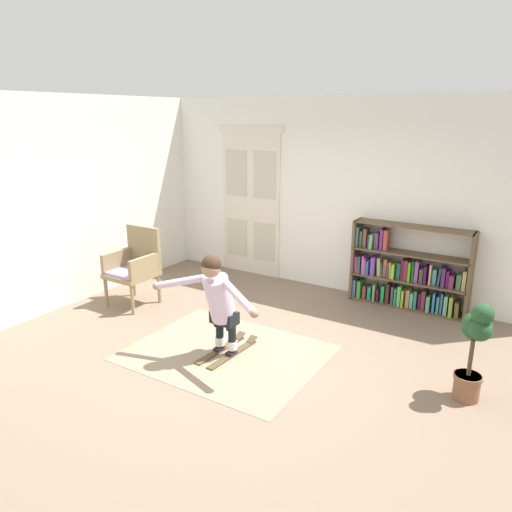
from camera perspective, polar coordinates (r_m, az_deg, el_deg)
name	(u,v)px	position (r m, az deg, el deg)	size (l,w,h in m)	color
ground_plane	(243,354)	(5.58, -1.52, -11.58)	(7.20, 7.20, 0.00)	#7A6553
back_wall	(338,196)	(7.33, 9.74, 7.02)	(6.00, 0.10, 2.90)	white
side_wall_left	(84,199)	(7.38, -19.75, 6.35)	(0.10, 6.00, 2.90)	white
double_door	(251,202)	(8.01, -0.62, 6.45)	(1.22, 0.05, 2.45)	beige
rug	(226,353)	(5.61, -3.56, -11.40)	(2.15, 1.71, 0.01)	gray
bookshelf	(405,274)	(7.02, 17.26, -2.03)	(1.62, 0.30, 1.18)	brown
wicker_chair	(135,264)	(7.01, -14.19, -0.98)	(0.61, 0.61, 1.10)	#8E7955
potted_plant	(475,344)	(5.00, 24.58, -9.54)	(0.29, 0.38, 0.99)	brown
skis_pair	(228,350)	(5.63, -3.36, -11.11)	(0.32, 0.85, 0.07)	brown
person_skier	(218,298)	(5.23, -4.53, -4.95)	(1.43, 0.59, 1.15)	white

